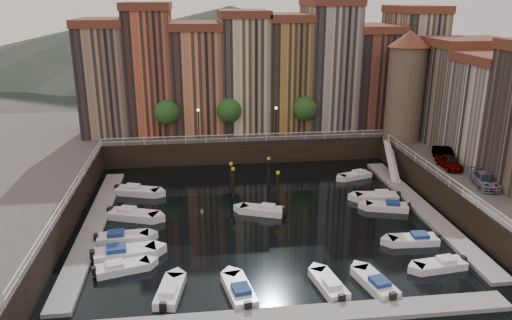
{
  "coord_description": "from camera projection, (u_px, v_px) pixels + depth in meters",
  "views": [
    {
      "loc": [
        -6.25,
        -45.09,
        20.7
      ],
      "look_at": [
        -0.23,
        4.0,
        4.42
      ],
      "focal_mm": 35.0,
      "sensor_mm": 36.0,
      "label": 1
    }
  ],
  "objects": [
    {
      "name": "ground",
      "position": [
        263.0,
        214.0,
        49.71
      ],
      "size": [
        200.0,
        200.0,
        0.0
      ],
      "primitive_type": "plane",
      "color": "black",
      "rests_on": "ground"
    },
    {
      "name": "boat_left_2",
      "position": [
        122.0,
        238.0,
        44.16
      ],
      "size": [
        4.75,
        1.99,
        1.08
      ],
      "rotation": [
        0.0,
        0.0,
        0.06
      ],
      "color": "silver",
      "rests_on": "ground"
    },
    {
      "name": "boat_right_4",
      "position": [
        356.0,
        175.0,
        59.63
      ],
      "size": [
        4.23,
        2.65,
        0.95
      ],
      "rotation": [
        0.0,
        0.0,
        3.46
      ],
      "color": "silver",
      "rests_on": "ground"
    },
    {
      "name": "car_a",
      "position": [
        449.0,
        163.0,
        53.47
      ],
      "size": [
        1.69,
        4.1,
        1.39
      ],
      "primitive_type": "imported",
      "rotation": [
        0.0,
        0.0,
        -0.01
      ],
      "color": "gray",
      "rests_on": "quay_right"
    },
    {
      "name": "right_terrace",
      "position": [
        504.0,
        106.0,
        53.36
      ],
      "size": [
        9.3,
        24.3,
        14.0
      ],
      "color": "#79695B",
      "rests_on": "quay_right"
    },
    {
      "name": "boat_near_3",
      "position": [
        376.0,
        283.0,
        37.12
      ],
      "size": [
        2.6,
        4.74,
        1.06
      ],
      "rotation": [
        0.0,
        0.0,
        1.79
      ],
      "color": "silver",
      "rests_on": "ground"
    },
    {
      "name": "quay_far",
      "position": [
        240.0,
        133.0,
        73.76
      ],
      "size": [
        80.0,
        20.0,
        3.0
      ],
      "primitive_type": "cube",
      "color": "black",
      "rests_on": "ground"
    },
    {
      "name": "railings",
      "position": [
        257.0,
        163.0,
        53.13
      ],
      "size": [
        36.08,
        34.04,
        0.52
      ],
      "color": "white",
      "rests_on": "ground"
    },
    {
      "name": "boat_left_3",
      "position": [
        132.0,
        215.0,
        48.67
      ],
      "size": [
        5.2,
        3.33,
        1.17
      ],
      "rotation": [
        0.0,
        0.0,
        -0.34
      ],
      "color": "silver",
      "rests_on": "ground"
    },
    {
      "name": "boat_near_1",
      "position": [
        239.0,
        291.0,
        36.16
      ],
      "size": [
        2.48,
        4.84,
        1.09
      ],
      "rotation": [
        0.0,
        0.0,
        1.75
      ],
      "color": "silver",
      "rests_on": "ground"
    },
    {
      "name": "car_c",
      "position": [
        485.0,
        181.0,
        48.32
      ],
      "size": [
        2.72,
        4.79,
        1.31
      ],
      "primitive_type": "imported",
      "rotation": [
        0.0,
        0.0,
        -0.21
      ],
      "color": "gray",
      "rests_on": "quay_right"
    },
    {
      "name": "boat_right_3",
      "position": [
        378.0,
        197.0,
        53.16
      ],
      "size": [
        4.8,
        2.25,
        1.08
      ],
      "rotation": [
        0.0,
        0.0,
        3.02
      ],
      "color": "silver",
      "rests_on": "ground"
    },
    {
      "name": "boat_left_1",
      "position": [
        124.0,
        253.0,
        41.4
      ],
      "size": [
        5.4,
        2.68,
        1.21
      ],
      "rotation": [
        0.0,
        0.0,
        0.16
      ],
      "color": "silver",
      "rests_on": "ground"
    },
    {
      "name": "far_terrace",
      "position": [
        264.0,
        70.0,
        68.83
      ],
      "size": [
        48.7,
        10.3,
        17.5
      ],
      "color": "#8B7258",
      "rests_on": "quay_far"
    },
    {
      "name": "boat_right_1",
      "position": [
        414.0,
        240.0,
        43.79
      ],
      "size": [
        4.55,
        1.81,
        1.04
      ],
      "rotation": [
        0.0,
        0.0,
        3.1
      ],
      "color": "silver",
      "rests_on": "ground"
    },
    {
      "name": "promenade_trees",
      "position": [
        234.0,
        111.0,
        64.66
      ],
      "size": [
        21.2,
        3.2,
        5.2
      ],
      "color": "black",
      "rests_on": "quay_far"
    },
    {
      "name": "gangway",
      "position": [
        392.0,
        159.0,
        60.52
      ],
      "size": [
        2.78,
        8.32,
        3.73
      ],
      "color": "white",
      "rests_on": "ground"
    },
    {
      "name": "mooring_pilings",
      "position": [
        253.0,
        181.0,
        54.16
      ],
      "size": [
        4.98,
        5.15,
        3.78
      ],
      "color": "black",
      "rests_on": "ground"
    },
    {
      "name": "boat_near_2",
      "position": [
        329.0,
        285.0,
        36.97
      ],
      "size": [
        2.29,
        4.49,
        1.01
      ],
      "rotation": [
        0.0,
        0.0,
        1.75
      ],
      "color": "silver",
      "rests_on": "ground"
    },
    {
      "name": "dock_left",
      "position": [
        94.0,
        226.0,
        46.84
      ],
      "size": [
        2.0,
        28.0,
        0.35
      ],
      "primitive_type": "cube",
      "color": "gray",
      "rests_on": "ground"
    },
    {
      "name": "boat_near_0",
      "position": [
        170.0,
        292.0,
        36.09
      ],
      "size": [
        2.31,
        4.53,
        1.02
      ],
      "rotation": [
        0.0,
        0.0,
        1.39
      ],
      "color": "silver",
      "rests_on": "ground"
    },
    {
      "name": "boat_right_0",
      "position": [
        441.0,
        265.0,
        39.71
      ],
      "size": [
        4.46,
        2.08,
        1.0
      ],
      "rotation": [
        0.0,
        0.0,
        3.26
      ],
      "color": "silver",
      "rests_on": "ground"
    },
    {
      "name": "corner_tower",
      "position": [
        406.0,
        84.0,
        62.51
      ],
      "size": [
        5.2,
        5.2,
        13.8
      ],
      "color": "#6B5B4C",
      "rests_on": "quay_right"
    },
    {
      "name": "boat_right_2",
      "position": [
        388.0,
        207.0,
        50.7
      ],
      "size": [
        4.53,
        2.66,
        1.02
      ],
      "rotation": [
        0.0,
        0.0,
        2.87
      ],
      "color": "silver",
      "rests_on": "ground"
    },
    {
      "name": "boat_left_4",
      "position": [
        137.0,
        191.0,
        54.64
      ],
      "size": [
        5.07,
        3.11,
        1.14
      ],
      "rotation": [
        0.0,
        0.0,
        -0.3
      ],
      "color": "silver",
      "rests_on": "ground"
    },
    {
      "name": "boat_extra_617",
      "position": [
        263.0,
        210.0,
        49.81
      ],
      "size": [
        4.66,
        3.07,
        1.05
      ],
      "rotation": [
        0.0,
        0.0,
        2.78
      ],
      "color": "silver",
      "rests_on": "ground"
    },
    {
      "name": "dock_right",
      "position": [
        422.0,
        209.0,
        50.58
      ],
      "size": [
        2.0,
        28.0,
        0.35
      ],
      "primitive_type": "cube",
      "color": "gray",
      "rests_on": "ground"
    },
    {
      "name": "street_lamps",
      "position": [
        238.0,
        117.0,
        63.97
      ],
      "size": [
        10.36,
        0.36,
        4.18
      ],
      "color": "black",
      "rests_on": "quay_far"
    },
    {
      "name": "dock_near",
      "position": [
        297.0,
        316.0,
        33.63
      ],
      "size": [
        30.0,
        2.0,
        0.35
      ],
      "primitive_type": "cube",
      "color": "gray",
      "rests_on": "ground"
    },
    {
      "name": "boat_left_0",
      "position": [
        121.0,
        268.0,
        39.31
      ],
      "size": [
        4.48,
        2.64,
        1.0
      ],
      "rotation": [
        0.0,
        0.0,
        0.27
      ],
      "color": "silver",
      "rests_on": "ground"
    },
    {
      "name": "car_b",
      "position": [
        444.0,
        155.0,
        55.78
      ],
      "size": [
        2.55,
        4.79,
        1.5
      ],
      "primitive_type": "imported",
      "rotation": [
        0.0,
        0.0,
        -0.22
      ],
      "color": "gray",
      "rests_on": "quay_right"
    },
    {
      "name": "mountains",
      "position": [
        220.0,
        41.0,
        151.14
      ],
      "size": [
        145.0,
        100.0,
        18.0
      ],
      "color": "#2D382D",
      "rests_on": "ground"
    }
  ]
}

